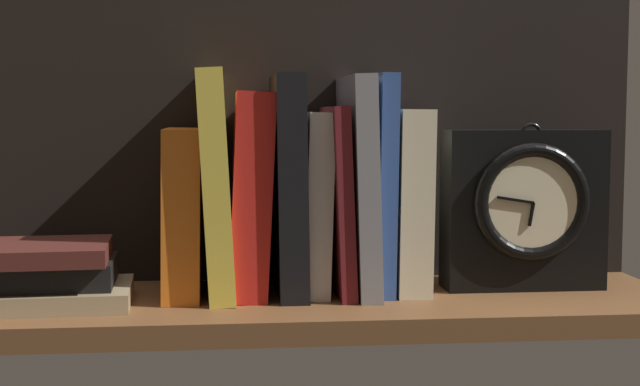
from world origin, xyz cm
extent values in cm
cube|color=brown|center=(0.00, 0.00, -1.25)|extent=(86.35, 24.83, 2.50)
cube|color=black|center=(0.00, 11.82, 17.24)|extent=(86.35, 1.20, 34.49)
cube|color=orange|center=(-11.78, 2.84, 9.28)|extent=(4.32, 14.27, 18.62)
cube|color=gold|center=(-8.05, 2.84, 12.48)|extent=(4.06, 16.68, 25.07)
cube|color=red|center=(-4.25, 2.84, 11.28)|extent=(5.28, 14.28, 22.74)
cube|color=black|center=(-0.28, 2.84, 12.25)|extent=(3.54, 15.72, 24.55)
cube|color=silver|center=(3.00, 2.84, 10.18)|extent=(3.41, 12.33, 20.44)
cube|color=maroon|center=(5.57, 2.84, 10.51)|extent=(2.61, 15.85, 21.08)
cube|color=gray|center=(7.94, 2.84, 12.20)|extent=(3.21, 16.74, 24.47)
cube|color=#2D4C8E|center=(10.42, 2.84, 12.30)|extent=(2.28, 12.65, 24.63)
cube|color=beige|center=(13.56, 2.84, 10.34)|extent=(3.97, 12.56, 20.73)
cube|color=black|center=(27.11, 2.45, 9.18)|extent=(18.36, 5.55, 18.36)
torus|color=black|center=(27.11, -0.73, 10.31)|extent=(13.39, 1.64, 13.39)
cylinder|color=beige|center=(27.11, -0.73, 10.31)|extent=(10.80, 0.60, 10.80)
cube|color=black|center=(26.89, -1.23, 9.00)|extent=(0.73, 0.30, 2.66)
cube|color=black|center=(25.02, -1.23, 10.64)|extent=(4.22, 0.30, 0.96)
torus|color=black|center=(27.11, -0.33, 18.00)|extent=(2.44, 0.44, 2.44)
cube|color=#9E8966|center=(-25.70, -1.77, 1.01)|extent=(17.63, 13.65, 2.02)
cube|color=black|center=(-27.10, -1.38, 3.42)|extent=(16.71, 11.35, 2.80)
cube|color=#471E19|center=(-26.19, -2.28, 5.75)|extent=(14.34, 13.44, 1.86)
camera|label=1|loc=(-7.01, -99.67, 20.48)|focal=51.40mm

